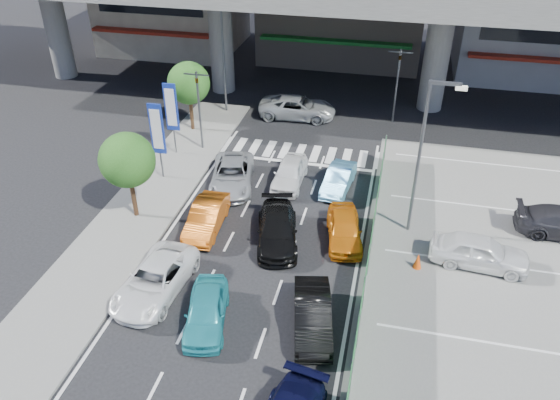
% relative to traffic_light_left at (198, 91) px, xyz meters
% --- Properties ---
extents(ground, '(120.00, 120.00, 0.00)m').
position_rel_traffic_light_left_xyz_m(ground, '(6.20, -12.00, -3.94)').
color(ground, black).
rests_on(ground, ground).
extents(parking_lot, '(12.00, 28.00, 0.06)m').
position_rel_traffic_light_left_xyz_m(parking_lot, '(17.20, -10.00, -3.91)').
color(parking_lot, slate).
rests_on(parking_lot, ground).
extents(sidewalk_left, '(4.00, 30.00, 0.12)m').
position_rel_traffic_light_left_xyz_m(sidewalk_left, '(-0.80, -8.00, -3.88)').
color(sidewalk_left, slate).
rests_on(sidewalk_left, ground).
extents(fence_run, '(0.16, 22.00, 1.80)m').
position_rel_traffic_light_left_xyz_m(fence_run, '(11.50, -11.00, -3.04)').
color(fence_run, '#205E2E').
rests_on(fence_run, ground).
extents(building_east, '(12.00, 10.90, 12.00)m').
position_rel_traffic_light_left_xyz_m(building_east, '(22.20, 19.97, 2.06)').
color(building_east, gray).
rests_on(building_east, ground).
extents(traffic_light_left, '(1.60, 1.24, 5.20)m').
position_rel_traffic_light_left_xyz_m(traffic_light_left, '(0.00, 0.00, 0.00)').
color(traffic_light_left, '#595B60').
rests_on(traffic_light_left, ground).
extents(traffic_light_right, '(1.60, 1.24, 5.20)m').
position_rel_traffic_light_left_xyz_m(traffic_light_right, '(11.70, 7.00, 0.00)').
color(traffic_light_right, '#595B60').
rests_on(traffic_light_right, ground).
extents(street_lamp_right, '(1.65, 0.22, 8.00)m').
position_rel_traffic_light_left_xyz_m(street_lamp_right, '(13.37, -6.00, 0.83)').
color(street_lamp_right, '#595B60').
rests_on(street_lamp_right, ground).
extents(street_lamp_left, '(1.65, 0.22, 8.00)m').
position_rel_traffic_light_left_xyz_m(street_lamp_left, '(-0.13, 6.00, 0.83)').
color(street_lamp_left, '#595B60').
rests_on(street_lamp_left, ground).
extents(signboard_near, '(0.80, 0.14, 4.70)m').
position_rel_traffic_light_left_xyz_m(signboard_near, '(-1.00, -4.01, -0.87)').
color(signboard_near, '#595B60').
rests_on(signboard_near, ground).
extents(signboard_far, '(0.80, 0.14, 4.70)m').
position_rel_traffic_light_left_xyz_m(signboard_far, '(-1.40, -1.01, -0.87)').
color(signboard_far, '#595B60').
rests_on(signboard_far, ground).
extents(tree_near, '(2.80, 2.80, 4.80)m').
position_rel_traffic_light_left_xyz_m(tree_near, '(-0.80, -8.00, -0.55)').
color(tree_near, '#382314').
rests_on(tree_near, ground).
extents(tree_far, '(2.80, 2.80, 4.80)m').
position_rel_traffic_light_left_xyz_m(tree_far, '(-1.60, 2.50, -0.55)').
color(tree_far, '#382314').
rests_on(tree_far, ground).
extents(sedan_white_mid_left, '(2.68, 5.13, 1.38)m').
position_rel_traffic_light_left_xyz_m(sedan_white_mid_left, '(2.61, -13.17, -3.25)').
color(sedan_white_mid_left, white).
rests_on(sedan_white_mid_left, ground).
extents(taxi_teal_mid, '(2.41, 4.23, 1.36)m').
position_rel_traffic_light_left_xyz_m(taxi_teal_mid, '(5.39, -14.43, -3.26)').
color(taxi_teal_mid, teal).
rests_on(taxi_teal_mid, ground).
extents(hatch_black_mid_right, '(2.30, 4.40, 1.38)m').
position_rel_traffic_light_left_xyz_m(hatch_black_mid_right, '(9.64, -13.72, -3.25)').
color(hatch_black_mid_right, black).
rests_on(hatch_black_mid_right, ground).
extents(taxi_orange_left, '(1.68, 4.26, 1.38)m').
position_rel_traffic_light_left_xyz_m(taxi_orange_left, '(3.20, -8.18, -3.25)').
color(taxi_orange_left, orange).
rests_on(taxi_orange_left, ground).
extents(sedan_black_mid, '(2.96, 5.04, 1.37)m').
position_rel_traffic_light_left_xyz_m(sedan_black_mid, '(6.92, -8.39, -3.25)').
color(sedan_black_mid, black).
rests_on(sedan_black_mid, ground).
extents(taxi_orange_right, '(2.37, 4.29, 1.38)m').
position_rel_traffic_light_left_xyz_m(taxi_orange_right, '(10.12, -7.58, -3.25)').
color(taxi_orange_right, '#CB680E').
rests_on(taxi_orange_right, ground).
extents(wagon_silver_front_left, '(3.30, 5.34, 1.38)m').
position_rel_traffic_light_left_xyz_m(wagon_silver_front_left, '(3.21, -3.85, -3.25)').
color(wagon_silver_front_left, '#999DA1').
rests_on(wagon_silver_front_left, ground).
extents(sedan_white_front_mid, '(1.65, 4.06, 1.38)m').
position_rel_traffic_light_left_xyz_m(sedan_white_front_mid, '(6.36, -2.89, -3.25)').
color(sedan_white_front_mid, white).
rests_on(sedan_white_front_mid, ground).
extents(kei_truck_front_right, '(1.72, 3.92, 1.25)m').
position_rel_traffic_light_left_xyz_m(kei_truck_front_right, '(9.19, -2.84, -3.31)').
color(kei_truck_front_right, '#5EADE0').
rests_on(kei_truck_front_right, ground).
extents(crossing_wagon_silver, '(5.56, 2.80, 1.51)m').
position_rel_traffic_light_left_xyz_m(crossing_wagon_silver, '(4.97, 6.19, -3.18)').
color(crossing_wagon_silver, '#A8ACB0').
rests_on(crossing_wagon_silver, ground).
extents(parked_sedan_white, '(4.58, 2.16, 1.51)m').
position_rel_traffic_light_left_xyz_m(parked_sedan_white, '(16.44, -8.12, -3.12)').
color(parked_sedan_white, white).
rests_on(parked_sedan_white, parking_lot).
extents(traffic_cone, '(0.48, 0.48, 0.77)m').
position_rel_traffic_light_left_xyz_m(traffic_cone, '(13.71, -8.98, -3.49)').
color(traffic_cone, '#E2490C').
rests_on(traffic_cone, parking_lot).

